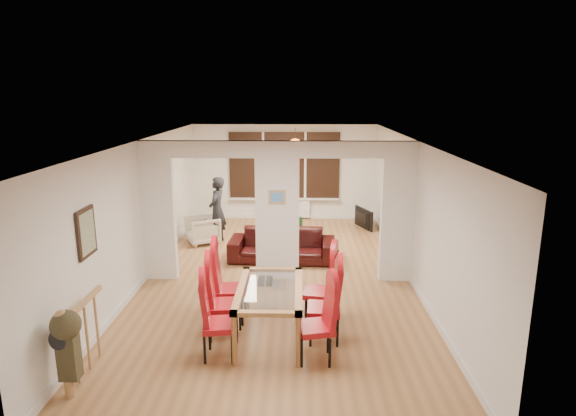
{
  "coord_description": "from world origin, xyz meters",
  "views": [
    {
      "loc": [
        0.38,
        -8.55,
        3.44
      ],
      "look_at": [
        0.18,
        0.6,
        1.23
      ],
      "focal_mm": 30.0,
      "sensor_mm": 36.0,
      "label": 1
    }
  ],
  "objects_px": {
    "dining_table": "(270,312)",
    "armchair": "(202,230)",
    "sofa": "(282,245)",
    "television": "(361,218)",
    "dining_chair_lc": "(230,284)",
    "bowl": "(295,229)",
    "dining_chair_ra": "(316,322)",
    "bottle": "(301,223)",
    "dining_chair_rb": "(324,303)",
    "dining_chair_rc": "(319,287)",
    "dining_chair_la": "(220,319)",
    "person": "(217,210)",
    "dining_chair_lb": "(225,300)",
    "coffee_table": "(300,234)"
  },
  "relations": [
    {
      "from": "dining_table",
      "to": "television",
      "type": "height_order",
      "value": "dining_table"
    },
    {
      "from": "sofa",
      "to": "television",
      "type": "bearing_deg",
      "value": 54.61
    },
    {
      "from": "dining_chair_lb",
      "to": "bowl",
      "type": "height_order",
      "value": "dining_chair_lb"
    },
    {
      "from": "television",
      "to": "bowl",
      "type": "height_order",
      "value": "television"
    },
    {
      "from": "bottle",
      "to": "dining_table",
      "type": "bearing_deg",
      "value": -95.33
    },
    {
      "from": "person",
      "to": "coffee_table",
      "type": "bearing_deg",
      "value": 111.75
    },
    {
      "from": "dining_table",
      "to": "armchair",
      "type": "relative_size",
      "value": 2.33
    },
    {
      "from": "dining_chair_rb",
      "to": "person",
      "type": "xyz_separation_m",
      "value": [
        -2.24,
        4.54,
        0.21
      ]
    },
    {
      "from": "television",
      "to": "dining_chair_lc",
      "type": "bearing_deg",
      "value": 132.34
    },
    {
      "from": "dining_chair_rc",
      "to": "television",
      "type": "height_order",
      "value": "dining_chair_rc"
    },
    {
      "from": "dining_chair_lb",
      "to": "dining_chair_lc",
      "type": "height_order",
      "value": "dining_chair_lc"
    },
    {
      "from": "dining_chair_lc",
      "to": "bottle",
      "type": "bearing_deg",
      "value": 72.48
    },
    {
      "from": "dining_chair_ra",
      "to": "person",
      "type": "relative_size",
      "value": 0.71
    },
    {
      "from": "person",
      "to": "bottle",
      "type": "bearing_deg",
      "value": 113.98
    },
    {
      "from": "dining_chair_rc",
      "to": "armchair",
      "type": "distance_m",
      "value": 4.7
    },
    {
      "from": "dining_chair_la",
      "to": "television",
      "type": "relative_size",
      "value": 1.22
    },
    {
      "from": "dining_chair_lc",
      "to": "television",
      "type": "relative_size",
      "value": 1.31
    },
    {
      "from": "dining_chair_ra",
      "to": "dining_chair_rc",
      "type": "height_order",
      "value": "dining_chair_rc"
    },
    {
      "from": "armchair",
      "to": "bowl",
      "type": "relative_size",
      "value": 3.03
    },
    {
      "from": "bowl",
      "to": "dining_chair_rc",
      "type": "bearing_deg",
      "value": -84.72
    },
    {
      "from": "dining_table",
      "to": "armchair",
      "type": "bearing_deg",
      "value": 112.57
    },
    {
      "from": "bottle",
      "to": "television",
      "type": "bearing_deg",
      "value": 27.51
    },
    {
      "from": "dining_chair_rc",
      "to": "person",
      "type": "distance_m",
      "value": 4.56
    },
    {
      "from": "dining_chair_la",
      "to": "dining_chair_ra",
      "type": "height_order",
      "value": "same"
    },
    {
      "from": "dining_chair_ra",
      "to": "sofa",
      "type": "xyz_separation_m",
      "value": [
        -0.56,
        3.89,
        -0.23
      ]
    },
    {
      "from": "dining_table",
      "to": "dining_chair_la",
      "type": "height_order",
      "value": "dining_chair_la"
    },
    {
      "from": "television",
      "to": "armchair",
      "type": "bearing_deg",
      "value": 88.43
    },
    {
      "from": "dining_chair_la",
      "to": "dining_chair_rc",
      "type": "height_order",
      "value": "dining_chair_rc"
    },
    {
      "from": "dining_chair_lb",
      "to": "coffee_table",
      "type": "distance_m",
      "value": 5.01
    },
    {
      "from": "dining_chair_rb",
      "to": "armchair",
      "type": "distance_m",
      "value": 5.19
    },
    {
      "from": "dining_chair_ra",
      "to": "bowl",
      "type": "xyz_separation_m",
      "value": [
        -0.31,
        5.4,
        -0.31
      ]
    },
    {
      "from": "dining_chair_rb",
      "to": "armchair",
      "type": "relative_size",
      "value": 1.62
    },
    {
      "from": "dining_chair_rb",
      "to": "sofa",
      "type": "height_order",
      "value": "dining_chair_rb"
    },
    {
      "from": "dining_chair_lc",
      "to": "bowl",
      "type": "xyz_separation_m",
      "value": [
        0.95,
        4.27,
        -0.35
      ]
    },
    {
      "from": "dining_chair_lb",
      "to": "television",
      "type": "height_order",
      "value": "dining_chair_lb"
    },
    {
      "from": "dining_chair_rb",
      "to": "armchair",
      "type": "height_order",
      "value": "dining_chair_rb"
    },
    {
      "from": "sofa",
      "to": "bowl",
      "type": "height_order",
      "value": "sofa"
    },
    {
      "from": "dining_chair_la",
      "to": "person",
      "type": "distance_m",
      "value": 5.1
    },
    {
      "from": "dining_table",
      "to": "bottle",
      "type": "xyz_separation_m",
      "value": [
        0.46,
        4.95,
        -0.02
      ]
    },
    {
      "from": "dining_chair_lb",
      "to": "dining_chair_lc",
      "type": "bearing_deg",
      "value": 83.17
    },
    {
      "from": "dining_chair_rb",
      "to": "dining_chair_rc",
      "type": "bearing_deg",
      "value": 98.32
    },
    {
      "from": "dining_chair_rb",
      "to": "sofa",
      "type": "distance_m",
      "value": 3.44
    },
    {
      "from": "coffee_table",
      "to": "bottle",
      "type": "xyz_separation_m",
      "value": [
        0.01,
        0.08,
        0.26
      ]
    },
    {
      "from": "dining_chair_la",
      "to": "coffee_table",
      "type": "relative_size",
      "value": 1.2
    },
    {
      "from": "dining_table",
      "to": "dining_chair_ra",
      "type": "height_order",
      "value": "dining_chair_ra"
    },
    {
      "from": "bowl",
      "to": "dining_chair_lb",
      "type": "bearing_deg",
      "value": -101.31
    },
    {
      "from": "dining_chair_lc",
      "to": "armchair",
      "type": "relative_size",
      "value": 1.68
    },
    {
      "from": "sofa",
      "to": "bottle",
      "type": "bearing_deg",
      "value": 79.51
    },
    {
      "from": "dining_chair_rc",
      "to": "sofa",
      "type": "bearing_deg",
      "value": 115.78
    },
    {
      "from": "person",
      "to": "bottle",
      "type": "xyz_separation_m",
      "value": [
        1.94,
        0.48,
        -0.42
      ]
    }
  ]
}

